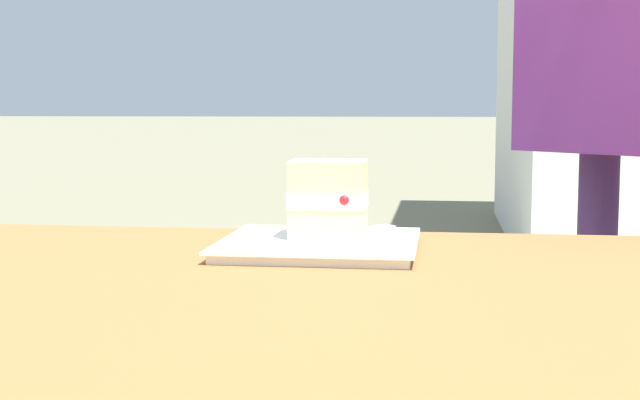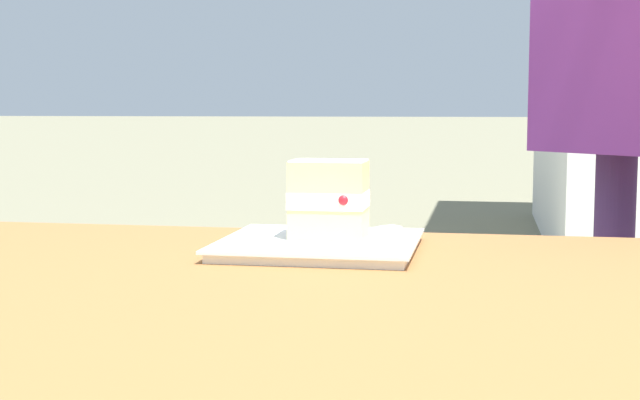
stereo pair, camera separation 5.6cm
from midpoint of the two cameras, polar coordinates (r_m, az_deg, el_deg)
The scene contains 4 objects.
patio_table at distance 0.96m, azimuth 6.75°, elevation -10.64°, with size 1.65×0.85×0.70m.
dessert_plate at distance 1.18m, azimuth -1.37°, elevation -2.89°, with size 0.26×0.26×0.02m.
cake_slice at distance 1.18m, azimuth -0.82°, elevation 0.07°, with size 0.10×0.08×0.10m.
dessert_fork at distance 1.34m, azimuth 1.09°, elevation -1.98°, with size 0.13×0.13×0.01m.
Camera 1 is at (-0.01, -0.93, 0.89)m, focal length 50.03 mm.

